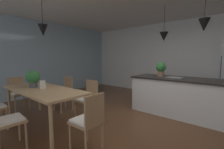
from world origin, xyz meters
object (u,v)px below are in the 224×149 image
(potted_plant_on_table, at_px, (33,78))
(chair_far_right, at_px, (88,98))
(chair_kitchen_end, at_px, (89,120))
(kitchen_island, at_px, (179,96))
(chair_far_left, at_px, (65,92))
(vase_on_dining_table, at_px, (43,84))
(chair_near_right, at_px, (5,120))
(potted_plant_on_island, at_px, (161,68))
(chair_window_end, at_px, (18,92))
(dining_table, at_px, (43,92))

(potted_plant_on_table, bearing_deg, chair_far_right, 47.91)
(chair_kitchen_end, distance_m, kitchen_island, 2.46)
(kitchen_island, bearing_deg, chair_far_left, -146.54)
(vase_on_dining_table, bearing_deg, chair_near_right, -58.10)
(chair_far_right, bearing_deg, potted_plant_on_island, 57.58)
(chair_window_end, distance_m, kitchen_island, 4.14)
(chair_far_left, distance_m, kitchen_island, 2.91)
(chair_window_end, xyz_separation_m, potted_plant_on_table, (1.10, -0.05, 0.49))
(chair_near_right, distance_m, potted_plant_on_table, 1.17)
(kitchen_island, distance_m, potted_plant_on_table, 3.38)
(potted_plant_on_island, distance_m, vase_on_dining_table, 2.84)
(chair_far_right, height_order, chair_kitchen_end, same)
(dining_table, height_order, chair_far_right, chair_far_right)
(dining_table, relative_size, chair_window_end, 2.38)
(dining_table, height_order, potted_plant_on_table, potted_plant_on_table)
(dining_table, relative_size, chair_kitchen_end, 2.38)
(chair_window_end, distance_m, vase_on_dining_table, 1.41)
(chair_kitchen_end, xyz_separation_m, potted_plant_on_table, (-1.71, -0.06, 0.49))
(chair_kitchen_end, relative_size, kitchen_island, 0.39)
(chair_far_left, bearing_deg, chair_far_right, 0.00)
(kitchen_island, height_order, vase_on_dining_table, vase_on_dining_table)
(chair_near_right, xyz_separation_m, chair_far_left, (-0.93, 1.59, 0.00))
(kitchen_island, relative_size, potted_plant_on_table, 6.11)
(potted_plant_on_table, distance_m, vase_on_dining_table, 0.30)
(chair_near_right, bearing_deg, potted_plant_on_table, 136.02)
(chair_far_right, height_order, kitchen_island, kitchen_island)
(chair_kitchen_end, distance_m, chair_window_end, 2.81)
(chair_window_end, bearing_deg, potted_plant_on_table, -2.77)
(chair_far_right, xyz_separation_m, chair_near_right, (-0.00, -1.59, 0.00))
(chair_window_end, xyz_separation_m, potted_plant_on_island, (2.89, 2.40, 0.64))
(potted_plant_on_island, bearing_deg, vase_on_dining_table, -122.81)
(chair_kitchen_end, distance_m, vase_on_dining_table, 1.49)
(chair_kitchen_end, bearing_deg, chair_near_right, -139.83)
(chair_far_left, xyz_separation_m, kitchen_island, (2.43, 1.61, -0.01))
(potted_plant_on_island, bearing_deg, chair_near_right, -107.78)
(dining_table, bearing_deg, chair_window_end, -179.90)
(dining_table, relative_size, potted_plant_on_table, 5.68)
(chair_far_left, height_order, chair_kitchen_end, same)
(chair_far_right, distance_m, chair_far_left, 0.93)
(dining_table, distance_m, chair_far_right, 0.94)
(potted_plant_on_island, xyz_separation_m, potted_plant_on_table, (-1.79, -2.46, -0.15))
(dining_table, xyz_separation_m, potted_plant_on_island, (1.49, 2.40, 0.43))
(potted_plant_on_table, bearing_deg, chair_near_right, -43.98)
(dining_table, xyz_separation_m, vase_on_dining_table, (-0.04, 0.02, 0.15))
(chair_window_end, xyz_separation_m, vase_on_dining_table, (1.36, 0.03, 0.36))
(chair_near_right, height_order, chair_kitchen_end, same)
(chair_far_right, bearing_deg, chair_near_right, -90.12)
(potted_plant_on_island, bearing_deg, chair_window_end, -140.29)
(dining_table, bearing_deg, chair_far_left, 120.40)
(potted_plant_on_table, relative_size, vase_on_dining_table, 2.27)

